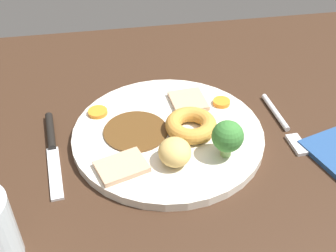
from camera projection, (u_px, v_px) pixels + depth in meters
dining_table at (180, 156)px, 65.06cm from camera, size 120.00×84.00×3.60cm
dinner_plate at (168, 135)px, 65.27cm from camera, size 29.32×29.32×1.40cm
gravy_pool at (136, 131)px, 64.60cm from camera, size 9.84×9.84×0.30cm
meat_slice_main at (122, 167)px, 58.20cm from camera, size 7.93×6.72×0.80cm
meat_slice_under at (188, 101)px, 70.36cm from camera, size 6.02×6.47×0.80cm
yorkshire_pudding at (191, 125)px, 64.05cm from camera, size 7.87×7.87×2.40cm
roast_potato_left at (175, 152)px, 58.44cm from camera, size 4.80×5.19×3.62cm
carrot_coin_front at (98, 112)px, 68.09cm from camera, size 3.13×3.13×0.63cm
carrot_coin_back at (222, 102)px, 70.16cm from camera, size 2.84×2.84×0.69cm
broccoli_floret at (228, 137)px, 58.60cm from camera, size 4.53×4.53×5.71cm
fork at (284, 125)px, 67.69cm from camera, size 2.22×15.30×0.90cm
knife at (52, 145)px, 63.67cm from camera, size 3.32×18.55×1.20cm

